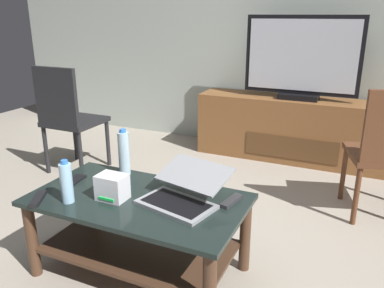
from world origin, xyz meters
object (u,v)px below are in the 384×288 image
water_bottle_far (124,153)px  cell_phone (75,180)px  water_bottle_near (67,183)px  soundbar_remote (38,198)px  media_cabinet (296,130)px  tv_remote (231,201)px  router_box (112,187)px  television (302,60)px  side_chair (68,115)px  laptop (184,192)px  coffee_table (139,222)px

water_bottle_far → cell_phone: 0.31m
water_bottle_near → soundbar_remote: size_ratio=1.40×
media_cabinet → cell_phone: 2.26m
tv_remote → router_box: bearing=-148.6°
water_bottle_near → television: bearing=72.3°
media_cabinet → side_chair: side_chair is taller
router_box → laptop: bearing=19.1°
router_box → soundbar_remote: size_ratio=0.92×
router_box → water_bottle_far: water_bottle_far is taller
coffee_table → tv_remote: (0.46, 0.15, 0.15)m
tv_remote → water_bottle_far: bearing=-176.4°
tv_remote → soundbar_remote: bearing=-146.0°
media_cabinet → tv_remote: media_cabinet is taller
coffee_table → soundbar_remote: (-0.44, -0.23, 0.15)m
cell_phone → coffee_table: bearing=-11.9°
side_chair → router_box: 1.57m
side_chair → water_bottle_far: size_ratio=3.42×
water_bottle_near → cell_phone: size_ratio=1.60×
television → laptop: (-0.20, -2.03, -0.45)m
media_cabinet → side_chair: 2.09m
tv_remote → water_bottle_near: bearing=-145.2°
laptop → tv_remote: size_ratio=2.77×
media_cabinet → soundbar_remote: size_ratio=11.67×
media_cabinet → cell_phone: (-0.87, -2.08, 0.15)m
television → tv_remote: bearing=-89.3°
tv_remote → laptop: bearing=-147.0°
coffee_table → cell_phone: size_ratio=7.93×
water_bottle_far → tv_remote: 0.71m
water_bottle_far → cell_phone: (-0.20, -0.20, -0.13)m
side_chair → television: bearing=33.1°
laptop → cell_phone: 0.68m
television → soundbar_remote: television is taller
cell_phone → router_box: bearing=-23.8°
water_bottle_far → media_cabinet: bearing=70.4°
tv_remote → television: bearing=101.8°
soundbar_remote → water_bottle_near: bearing=-10.4°
television → water_bottle_near: bearing=-107.7°
cell_phone → soundbar_remote: size_ratio=0.88×
water_bottle_near → tv_remote: water_bottle_near is taller
coffee_table → router_box: router_box is taller
side_chair → tv_remote: side_chair is taller
coffee_table → soundbar_remote: size_ratio=6.94×
water_bottle_near → water_bottle_far: (0.06, 0.42, 0.03)m
coffee_table → cell_phone: (-0.44, 0.03, 0.15)m
water_bottle_far → laptop: bearing=-21.0°
television → tv_remote: 2.01m
router_box → water_bottle_far: 0.33m
side_chair → tv_remote: 1.94m
media_cabinet → router_box: bearing=-104.0°
coffee_table → side_chair: size_ratio=1.18×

